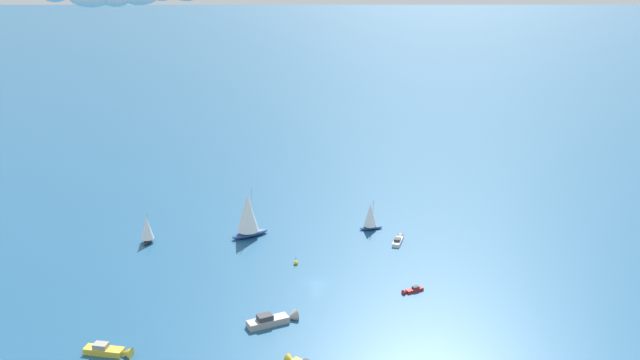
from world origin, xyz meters
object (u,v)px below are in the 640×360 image
at_px(sailboat_ahead, 370,216).
at_px(sailboat_mid_cluster, 147,229).
at_px(sailboat_far_port, 248,215).
at_px(marker_buoy, 296,263).
at_px(motorboat_near_centre, 398,240).
at_px(motorboat_trailing, 275,320).
at_px(motorboat_inshore, 412,290).
at_px(motorboat_far_stbd, 110,351).

distance_m(sailboat_ahead, sailboat_mid_cluster, 59.34).
bearing_deg(sailboat_far_port, marker_buoy, 11.21).
bearing_deg(motorboat_near_centre, sailboat_ahead, -168.58).
bearing_deg(marker_buoy, sailboat_ahead, 114.26).
bearing_deg(motorboat_trailing, motorboat_inshore, 90.08).
bearing_deg(motorboat_trailing, motorboat_near_centre, 119.97).
height_order(motorboat_far_stbd, sailboat_mid_cluster, sailboat_mid_cluster).
bearing_deg(motorboat_near_centre, marker_buoy, -87.44).
xyz_separation_m(motorboat_inshore, sailboat_mid_cluster, (-54.18, -46.71, 3.22)).
xyz_separation_m(motorboat_near_centre, marker_buoy, (1.34, -29.81, -0.18)).
bearing_deg(sailboat_ahead, motorboat_trailing, -49.18).
xyz_separation_m(sailboat_far_port, sailboat_ahead, (9.22, 31.86, -2.41)).
distance_m(sailboat_ahead, marker_buoy, 30.43).
relative_size(motorboat_far_stbd, marker_buoy, 4.26).
xyz_separation_m(sailboat_far_port, motorboat_far_stbd, (44.23, -43.79, -5.50)).
distance_m(motorboat_near_centre, sailboat_far_port, 40.09).
distance_m(motorboat_far_stbd, sailboat_mid_cluster, 55.36).
relative_size(sailboat_far_port, marker_buoy, 6.50).
xyz_separation_m(motorboat_trailing, sailboat_mid_cluster, (-54.23, -13.73, 2.78)).
height_order(motorboat_far_stbd, motorboat_inshore, motorboat_far_stbd).
bearing_deg(sailboat_far_port, motorboat_inshore, 25.07).
relative_size(sailboat_far_port, sailboat_mid_cluster, 1.72).
bearing_deg(sailboat_ahead, motorboat_far_stbd, -65.16).
height_order(sailboat_far_port, motorboat_far_stbd, sailboat_far_port).
distance_m(motorboat_trailing, sailboat_ahead, 57.07).
distance_m(motorboat_far_stbd, marker_buoy, 53.12).
relative_size(motorboat_near_centre, sailboat_ahead, 0.79).
xyz_separation_m(motorboat_inshore, motorboat_trailing, (0.04, -32.99, 0.43)).
xyz_separation_m(sailboat_far_port, motorboat_trailing, (46.47, -11.27, -5.40)).
height_order(motorboat_near_centre, sailboat_far_port, sailboat_far_port).
distance_m(sailboat_far_port, sailboat_ahead, 33.25).
bearing_deg(motorboat_inshore, sailboat_ahead, 164.75).
bearing_deg(marker_buoy, motorboat_inshore, 35.11).
bearing_deg(sailboat_far_port, motorboat_near_centre, 59.22).
height_order(sailboat_mid_cluster, marker_buoy, sailboat_mid_cluster).
bearing_deg(sailboat_mid_cluster, sailboat_ahead, 73.38).
relative_size(sailboat_far_port, sailboat_ahead, 1.63).
height_order(sailboat_far_port, motorboat_inshore, sailboat_far_port).
bearing_deg(sailboat_far_port, sailboat_ahead, 73.86).
xyz_separation_m(sailboat_mid_cluster, marker_buoy, (29.40, 29.29, -3.23)).
xyz_separation_m(motorboat_near_centre, sailboat_far_port, (-20.31, -34.10, 5.66)).
bearing_deg(motorboat_far_stbd, sailboat_mid_cluster, 160.13).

